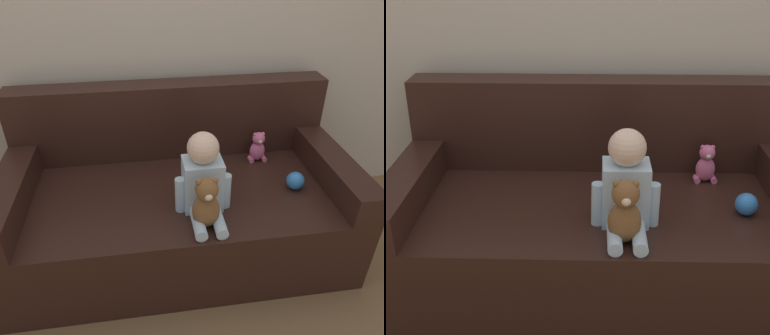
% 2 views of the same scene
% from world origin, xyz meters
% --- Properties ---
extents(ground_plane, '(12.00, 12.00, 0.00)m').
position_xyz_m(ground_plane, '(0.00, 0.00, 0.00)').
color(ground_plane, brown).
extents(wall_back, '(8.00, 0.05, 2.60)m').
position_xyz_m(wall_back, '(0.00, 0.57, 1.30)').
color(wall_back, beige).
rests_on(wall_back, ground_plane).
extents(couch, '(1.89, 0.96, 0.91)m').
position_xyz_m(couch, '(0.00, 0.06, 0.31)').
color(couch, black).
rests_on(couch, ground_plane).
extents(person_baby, '(0.28, 0.35, 0.42)m').
position_xyz_m(person_baby, '(0.10, -0.20, 0.62)').
color(person_baby, silver).
rests_on(person_baby, couch).
extents(teddy_bear_brown, '(0.13, 0.13, 0.28)m').
position_xyz_m(teddy_bear_brown, '(0.09, -0.35, 0.58)').
color(teddy_bear_brown, brown).
rests_on(teddy_bear_brown, couch).
extents(plush_toy_side, '(0.11, 0.09, 0.19)m').
position_xyz_m(plush_toy_side, '(0.52, 0.21, 0.54)').
color(plush_toy_side, '#DB6699').
rests_on(plush_toy_side, couch).
extents(toy_ball, '(0.10, 0.10, 0.10)m').
position_xyz_m(toy_ball, '(0.63, -0.11, 0.50)').
color(toy_ball, '#337FDB').
rests_on(toy_ball, couch).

